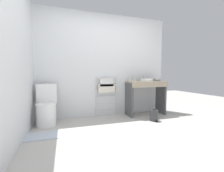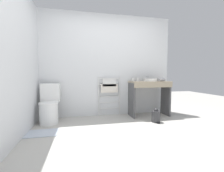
% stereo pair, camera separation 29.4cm
% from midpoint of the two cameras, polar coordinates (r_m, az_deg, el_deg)
% --- Properties ---
extents(ground_plane, '(12.00, 12.00, 0.00)m').
position_cam_midpoint_polar(ground_plane, '(2.40, 3.21, -20.49)').
color(ground_plane, '#B2AFA8').
extents(wall_back, '(3.33, 0.12, 2.48)m').
position_cam_midpoint_polar(wall_back, '(3.76, -5.76, 7.80)').
color(wall_back, silver).
rests_on(wall_back, ground_plane).
extents(wall_side, '(0.12, 2.33, 2.48)m').
position_cam_midpoint_polar(wall_side, '(2.95, -34.19, 8.10)').
color(wall_side, silver).
rests_on(wall_side, ground_plane).
extents(toilet, '(0.39, 0.53, 0.83)m').
position_cam_midpoint_polar(toilet, '(3.37, -26.02, -7.38)').
color(toilet, white).
rests_on(toilet, ground_plane).
extents(towel_radiator, '(0.55, 0.06, 0.96)m').
position_cam_midpoint_polar(towel_radiator, '(3.68, -4.35, -0.92)').
color(towel_radiator, silver).
rests_on(towel_radiator, ground_plane).
extents(vanity_counter, '(0.95, 0.48, 0.85)m').
position_cam_midpoint_polar(vanity_counter, '(3.81, 10.62, -2.28)').
color(vanity_counter, gray).
rests_on(vanity_counter, ground_plane).
extents(sink_basin, '(0.32, 0.32, 0.06)m').
position_cam_midpoint_polar(sink_basin, '(3.81, 10.94, 2.38)').
color(sink_basin, white).
rests_on(sink_basin, vanity_counter).
extents(faucet, '(0.02, 0.10, 0.13)m').
position_cam_midpoint_polar(faucet, '(3.96, 9.74, 3.16)').
color(faucet, silver).
rests_on(faucet, vanity_counter).
extents(cup_near_wall, '(0.08, 0.08, 0.08)m').
position_cam_midpoint_polar(cup_near_wall, '(3.77, 4.65, 2.52)').
color(cup_near_wall, white).
rests_on(cup_near_wall, vanity_counter).
extents(cup_near_edge, '(0.07, 0.07, 0.08)m').
position_cam_midpoint_polar(cup_near_edge, '(3.76, 6.48, 2.49)').
color(cup_near_edge, white).
rests_on(cup_near_edge, vanity_counter).
extents(hair_dryer, '(0.19, 0.16, 0.07)m').
position_cam_midpoint_polar(hair_dryer, '(3.89, 14.83, 2.39)').
color(hair_dryer, '#B7B7BC').
rests_on(hair_dryer, vanity_counter).
extents(trash_bin, '(0.18, 0.22, 0.30)m').
position_cam_midpoint_polar(trash_bin, '(3.42, 13.27, -10.71)').
color(trash_bin, '#333335').
rests_on(trash_bin, ground_plane).
extents(bath_mat, '(0.56, 0.36, 0.01)m').
position_cam_midpoint_polar(bath_mat, '(2.89, -28.27, -16.46)').
color(bath_mat, '#B2BCCC').
rests_on(bath_mat, ground_plane).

